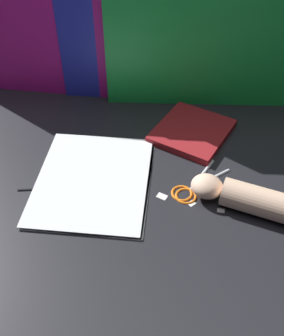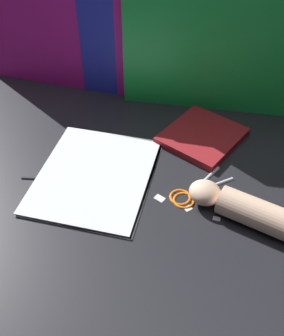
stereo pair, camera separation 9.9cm
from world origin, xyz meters
TOP-DOWN VIEW (x-y plane):
  - ground_plane at (0.00, 0.00)m, footprint 6.00×6.00m
  - backdrop_panel_left at (-0.29, 0.41)m, footprint 0.70×0.04m
  - backdrop_panel_center at (0.00, 0.41)m, footprint 0.55×0.03m
  - backdrop_panel_right at (0.29, 0.41)m, footprint 0.84×0.09m
  - paper_stack at (-0.10, 0.00)m, footprint 0.30×0.36m
  - book_closed at (0.15, 0.23)m, footprint 0.27×0.28m
  - scissors at (0.16, 0.00)m, footprint 0.17×0.18m
  - hand_forearm at (0.31, -0.05)m, footprint 0.31×0.15m
  - paper_scrap_near at (0.09, -0.03)m, footprint 0.03×0.03m
  - paper_scrap_mid at (0.16, -0.05)m, footprint 0.02×0.02m
  - paper_scrap_far at (0.23, -0.06)m, footprint 0.02×0.01m
  - pen at (-0.21, -0.04)m, footprint 0.15×0.04m

SIDE VIEW (x-z plane):
  - ground_plane at x=0.00m, z-range 0.00..0.00m
  - paper_scrap_near at x=0.09m, z-range 0.00..0.00m
  - paper_scrap_mid at x=0.16m, z-range 0.00..0.00m
  - paper_scrap_far at x=0.23m, z-range 0.00..0.00m
  - pen at x=-0.21m, z-range 0.00..0.01m
  - scissors at x=0.16m, z-range 0.00..0.01m
  - paper_stack at x=-0.10m, z-range 0.00..0.01m
  - book_closed at x=0.15m, z-range 0.00..0.02m
  - hand_forearm at x=0.31m, z-range 0.00..0.07m
  - backdrop_panel_left at x=-0.29m, z-range 0.00..0.39m
  - backdrop_panel_center at x=0.00m, z-range 0.00..0.39m
  - backdrop_panel_right at x=0.29m, z-range 0.00..0.48m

